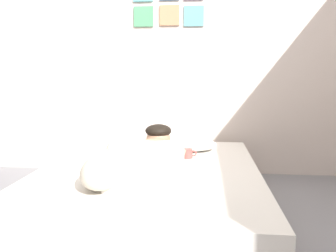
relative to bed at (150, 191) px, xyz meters
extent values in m
plane|color=gray|center=(0.02, -0.53, -0.17)|extent=(12.37, 12.37, 0.00)
cube|color=silver|center=(0.02, 1.18, 1.08)|extent=(4.18, 0.10, 2.50)
cube|color=#4C9966|center=(-0.22, 1.11, 1.38)|extent=(0.19, 0.02, 0.19)
cube|color=tan|center=(0.03, 1.11, 1.39)|extent=(0.19, 0.02, 0.19)
cube|color=#59A5B2|center=(0.27, 1.11, 1.38)|extent=(0.19, 0.02, 0.19)
cube|color=gray|center=(0.00, 0.00, -0.09)|extent=(1.56, 2.02, 0.17)
cube|color=silver|center=(0.00, 0.00, 0.09)|extent=(1.51, 1.96, 0.18)
ellipsoid|color=white|center=(0.23, 0.56, 0.23)|extent=(0.52, 0.32, 0.11)
cube|color=silver|center=(0.03, -0.25, 0.27)|extent=(0.42, 0.64, 0.18)
ellipsoid|color=tan|center=(0.03, 0.09, 0.29)|extent=(0.32, 0.20, 0.16)
sphere|color=tan|center=(0.03, 0.25, 0.33)|extent=(0.19, 0.19, 0.19)
ellipsoid|color=black|center=(0.03, 0.25, 0.40)|extent=(0.20, 0.20, 0.10)
cylinder|color=tan|center=(-0.07, 0.23, 0.26)|extent=(0.23, 0.07, 0.14)
cylinder|color=tan|center=(0.13, 0.23, 0.26)|extent=(0.23, 0.07, 0.14)
ellipsoid|color=beige|center=(-0.19, -0.44, 0.28)|extent=(0.26, 0.48, 0.20)
sphere|color=beige|center=(-0.19, -0.18, 0.30)|extent=(0.15, 0.15, 0.15)
cone|color=#A79F8E|center=(-0.24, -0.16, 0.37)|extent=(0.05, 0.05, 0.05)
cone|color=#A79F8E|center=(-0.14, -0.16, 0.37)|extent=(0.05, 0.05, 0.05)
cylinder|color=#D84C47|center=(0.24, 0.30, 0.21)|extent=(0.09, 0.09, 0.07)
torus|color=#D84C47|center=(0.30, 0.30, 0.21)|extent=(0.05, 0.01, 0.05)
cube|color=black|center=(-0.15, -0.01, 0.18)|extent=(0.07, 0.14, 0.01)
camera|label=1|loc=(0.37, -2.36, 0.83)|focal=37.34mm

